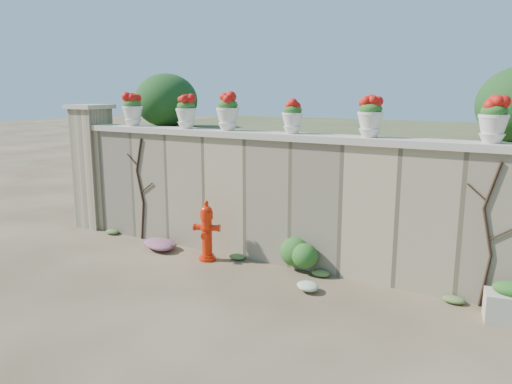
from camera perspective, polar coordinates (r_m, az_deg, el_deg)
The scene contains 18 objects.
ground at distance 6.94m, azimuth -5.52°, elevation -11.89°, with size 80.00×80.00×0.00m, color #4B3925.
stone_wall at distance 8.08m, azimuth 1.90°, elevation -1.00°, with size 8.00×0.40×2.00m, color tan.
wall_cap at distance 7.92m, azimuth 1.95°, elevation 6.44°, with size 8.10×0.52×0.10m, color beige.
gate_pillar at distance 10.64m, azimuth -18.08°, elevation 2.87°, with size 0.72×0.72×2.48m.
raised_fill at distance 10.95m, azimuth 10.02°, elevation 2.13°, with size 9.00×6.00×2.00m, color #384C23.
back_shrub_left at distance 10.72m, azimuth -10.21°, elevation 10.26°, with size 1.30×1.30×1.10m, color #143814.
vine_left at distance 9.48m, azimuth -13.06°, elevation 0.51°, with size 0.60×0.04×1.91m.
vine_right at distance 6.94m, azimuth 25.02°, elevation -4.27°, with size 0.60×0.04×1.91m.
fire_hydrant at distance 8.21m, azimuth -5.65°, elevation -4.42°, with size 0.43×0.31×1.00m.
green_shrub at distance 7.72m, azimuth 4.92°, elevation -6.83°, with size 0.69×0.62×0.65m, color #1E5119.
magenta_clump at distance 8.90m, azimuth -10.55°, elevation -5.94°, with size 0.83×0.55×0.22m, color #BB258D.
white_flowers at distance 7.07m, azimuth 5.59°, elevation -10.65°, with size 0.50×0.40×0.18m, color white.
urn_pot_0 at distance 9.70m, azimuth -13.93°, elevation 9.06°, with size 0.38×0.38×0.59m.
urn_pot_1 at distance 8.86m, azimuth -7.99°, elevation 9.00°, with size 0.36×0.36×0.56m.
urn_pot_2 at distance 8.34m, azimuth -3.24°, elevation 9.08°, with size 0.39×0.39×0.60m.
urn_pot_3 at distance 7.74m, azimuth 4.20°, elevation 8.56°, with size 0.33×0.33×0.52m.
urn_pot_4 at distance 7.28m, azimuth 12.96°, elevation 8.35°, with size 0.37×0.37×0.58m.
urn_pot_5 at distance 6.95m, azimuth 25.50°, elevation 7.41°, with size 0.37×0.37×0.58m.
Camera 1 is at (3.80, -5.11, 2.75)m, focal length 35.00 mm.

